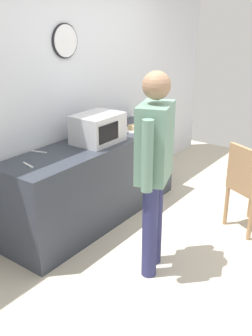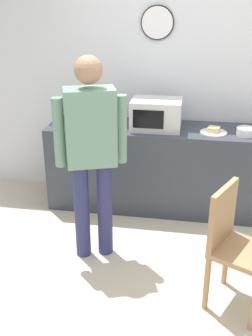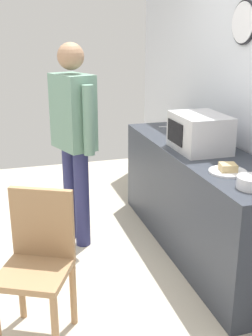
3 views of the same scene
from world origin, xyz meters
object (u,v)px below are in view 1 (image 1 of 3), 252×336
object	(u,v)px
salad_bowl	(150,122)
fork_utensil	(28,165)
sandwich_plate	(134,129)
microwave	(98,128)
wooden_chair	(249,185)
spoon_utensil	(39,152)
person_standing	(154,162)

from	to	relation	value
salad_bowl	fork_utensil	xyz separation A→B (m)	(-1.77, 0.14, -0.03)
sandwich_plate	salad_bowl	size ratio (longest dim) A/B	1.38
microwave	wooden_chair	world-z (taller)	microwave
sandwich_plate	salad_bowl	xyz separation A→B (m)	(0.31, -0.01, 0.02)
sandwich_plate	spoon_utensil	bearing A→B (deg)	164.62
sandwich_plate	wooden_chair	world-z (taller)	sandwich_plate
fork_utensil	person_standing	bearing A→B (deg)	-66.53
fork_utensil	person_standing	size ratio (longest dim) A/B	0.10
microwave	sandwich_plate	distance (m)	0.59
sandwich_plate	microwave	bearing A→B (deg)	174.38
spoon_utensil	wooden_chair	distance (m)	2.14
salad_bowl	spoon_utensil	world-z (taller)	salad_bowl
fork_utensil	sandwich_plate	bearing A→B (deg)	-4.98
wooden_chair	microwave	bearing A→B (deg)	117.22
spoon_utensil	microwave	bearing A→B (deg)	-24.22
salad_bowl	spoon_utensil	xyz separation A→B (m)	(-1.47, 0.33, -0.03)
sandwich_plate	fork_utensil	xyz separation A→B (m)	(-1.46, 0.13, -0.02)
spoon_utensil	person_standing	distance (m)	1.24
fork_utensil	person_standing	world-z (taller)	person_standing
fork_utensil	wooden_chair	xyz separation A→B (m)	(1.60, -1.47, -0.38)
salad_bowl	spoon_utensil	distance (m)	1.51
microwave	wooden_chair	size ratio (longest dim) A/B	0.53
microwave	wooden_chair	bearing A→B (deg)	-62.78
spoon_utensil	salad_bowl	bearing A→B (deg)	-12.56
fork_utensil	wooden_chair	bearing A→B (deg)	-42.50
salad_bowl	fork_utensil	size ratio (longest dim) A/B	1.13
sandwich_plate	wooden_chair	size ratio (longest dim) A/B	0.28
spoon_utensil	person_standing	world-z (taller)	person_standing
salad_bowl	fork_utensil	distance (m)	1.78
salad_bowl	sandwich_plate	bearing A→B (deg)	178.38
fork_utensil	spoon_utensil	bearing A→B (deg)	32.91
microwave	fork_utensil	bearing A→B (deg)	175.45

